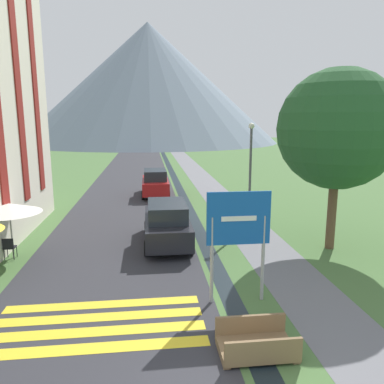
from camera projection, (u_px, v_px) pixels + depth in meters
name	position (u px, v px, depth m)	size (l,w,h in m)	color
ground_plane	(165.00, 196.00, 25.88)	(160.00, 160.00, 0.00)	#476B38
road	(134.00, 175.00, 35.34)	(6.40, 60.00, 0.01)	#2D2D33
footpath	(198.00, 174.00, 36.04)	(2.20, 60.00, 0.01)	slate
drainage_channel	(173.00, 175.00, 35.77)	(0.60, 60.00, 0.00)	black
crosswalk_marking	(99.00, 324.00, 9.68)	(5.44, 2.54, 0.01)	yellow
mountain_distant	(149.00, 83.00, 85.20)	(58.35, 58.35, 26.41)	slate
road_sign	(238.00, 229.00, 10.51)	(1.82, 0.11, 3.26)	#9E9EA3
footbridge	(256.00, 344.00, 8.45)	(1.70, 1.10, 0.65)	brown
parked_car_near	(167.00, 223.00, 15.78)	(1.93, 4.51, 1.82)	black
parked_car_far	(155.00, 183.00, 25.81)	(1.86, 4.22, 1.82)	#A31919
cafe_chair_far_right	(6.00, 236.00, 15.32)	(0.40, 0.40, 0.85)	black
cafe_chair_middle	(9.00, 246.00, 14.07)	(0.40, 0.40, 0.85)	black
cafe_umbrella_middle_white	(9.00, 208.00, 13.94)	(2.33, 2.33, 2.14)	#B7B2A8
person_seated_near	(0.00, 235.00, 14.92)	(0.32, 0.32, 1.23)	#282833
streetlamp	(250.00, 166.00, 17.98)	(0.28, 0.28, 5.05)	#515156
tree_by_path	(338.00, 129.00, 14.51)	(4.70, 4.70, 7.19)	brown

